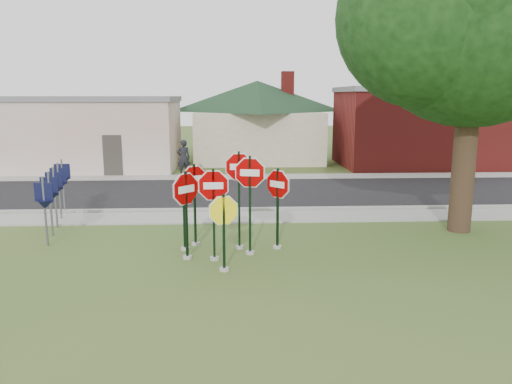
{
  "coord_description": "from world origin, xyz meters",
  "views": [
    {
      "loc": [
        0.32,
        -11.53,
        4.22
      ],
      "look_at": [
        0.96,
        2.0,
        1.6
      ],
      "focal_mm": 35.0,
      "sensor_mm": 36.0,
      "label": 1
    }
  ],
  "objects_px": {
    "stop_sign_yellow": "(224,224)",
    "stop_sign_left": "(186,202)",
    "oak_tree": "(476,9)",
    "stop_sign_center": "(214,201)",
    "pedestrian": "(184,158)"
  },
  "relations": [
    {
      "from": "stop_sign_center",
      "to": "pedestrian",
      "type": "bearing_deg",
      "value": 98.65
    },
    {
      "from": "stop_sign_yellow",
      "to": "pedestrian",
      "type": "bearing_deg",
      "value": 99.2
    },
    {
      "from": "stop_sign_center",
      "to": "oak_tree",
      "type": "bearing_deg",
      "value": 18.17
    },
    {
      "from": "stop_sign_center",
      "to": "oak_tree",
      "type": "relative_size",
      "value": 0.24
    },
    {
      "from": "pedestrian",
      "to": "stop_sign_left",
      "type": "bearing_deg",
      "value": 79.82
    },
    {
      "from": "stop_sign_yellow",
      "to": "stop_sign_left",
      "type": "xyz_separation_m",
      "value": [
        -0.98,
        0.98,
        0.35
      ]
    },
    {
      "from": "stop_sign_left",
      "to": "oak_tree",
      "type": "xyz_separation_m",
      "value": [
        8.39,
        2.38,
        5.2
      ]
    },
    {
      "from": "stop_sign_center",
      "to": "stop_sign_left",
      "type": "xyz_separation_m",
      "value": [
        -0.72,
        0.14,
        -0.05
      ]
    },
    {
      "from": "stop_sign_center",
      "to": "pedestrian",
      "type": "height_order",
      "value": "stop_sign_center"
    },
    {
      "from": "stop_sign_yellow",
      "to": "stop_sign_left",
      "type": "distance_m",
      "value": 1.43
    },
    {
      "from": "oak_tree",
      "to": "pedestrian",
      "type": "distance_m",
      "value": 15.82
    },
    {
      "from": "stop_sign_yellow",
      "to": "oak_tree",
      "type": "bearing_deg",
      "value": 24.38
    },
    {
      "from": "oak_tree",
      "to": "stop_sign_yellow",
      "type": "bearing_deg",
      "value": -155.62
    },
    {
      "from": "oak_tree",
      "to": "pedestrian",
      "type": "height_order",
      "value": "oak_tree"
    },
    {
      "from": "stop_sign_left",
      "to": "oak_tree",
      "type": "distance_m",
      "value": 10.15
    }
  ]
}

